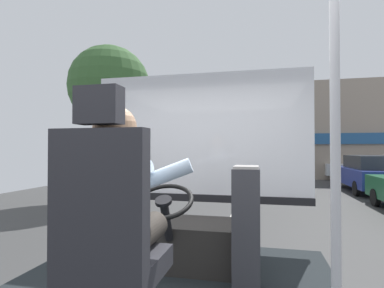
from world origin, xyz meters
name	(u,v)px	position (x,y,z in m)	size (l,w,h in m)	color
ground	(240,199)	(0.00, 8.80, -0.02)	(18.00, 44.00, 0.06)	#383838
driver_seat	(109,243)	(-0.06, -0.38, 1.23)	(0.48, 0.48, 1.37)	black
bus_driver	(119,199)	(-0.06, -0.27, 1.43)	(0.74, 0.53, 0.79)	#332D28
steering_console	(178,241)	(-0.06, 0.91, 0.85)	(1.10, 0.94, 0.78)	#282623
handrail_pole	(335,153)	(1.02, -0.30, 1.69)	(0.04, 0.04, 2.10)	#B7B7BC
fare_box	(247,228)	(0.58, 0.57, 1.10)	(0.21, 0.27, 0.94)	#333338
windshield_panel	(199,151)	(0.00, 1.62, 1.68)	(2.50, 0.08, 1.48)	silver
street_tree	(109,87)	(-4.29, 7.47, 3.80)	(2.71, 2.71, 5.20)	#4C3828
shop_building	(321,132)	(4.48, 18.54, 2.79)	(12.60, 5.01, 5.59)	gray
parked_car_blue	(371,173)	(5.00, 11.47, 0.75)	(1.95, 4.23, 1.45)	navy
parked_car_silver	(336,166)	(5.10, 17.52, 0.72)	(1.89, 3.87, 1.40)	silver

